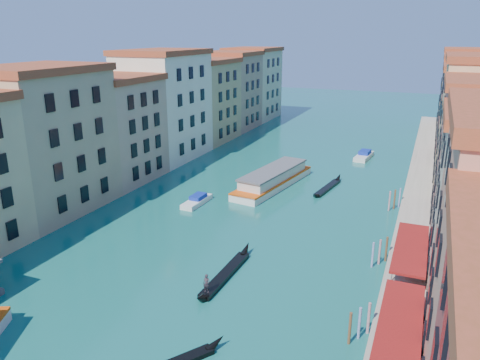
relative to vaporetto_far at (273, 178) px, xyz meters
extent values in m
cube|color=tan|center=(-25.93, -21.70, 8.16)|extent=(12.00, 17.00, 19.00)
cube|color=brown|center=(-25.93, -21.70, 18.16)|extent=(12.80, 17.40, 1.00)
cube|color=tan|center=(-25.93, -6.20, 6.91)|extent=(12.00, 14.00, 16.50)
cube|color=brown|center=(-25.93, -6.20, 15.66)|extent=(12.80, 14.40, 1.00)
cube|color=beige|center=(-25.93, 9.80, 8.66)|extent=(12.00, 18.00, 20.00)
cube|color=brown|center=(-25.93, 9.80, 19.16)|extent=(12.80, 18.40, 1.00)
cube|color=tan|center=(-25.93, 26.80, 7.41)|extent=(12.00, 16.00, 17.50)
cube|color=brown|center=(-25.93, 26.80, 16.66)|extent=(12.80, 16.40, 1.00)
cube|color=#A37A5F|center=(-25.93, 42.30, 7.91)|extent=(12.00, 15.00, 18.50)
cube|color=brown|center=(-25.93, 42.30, 17.66)|extent=(12.80, 15.40, 1.00)
cube|color=#C7B28A|center=(-25.93, 58.30, 8.16)|extent=(12.00, 17.00, 19.00)
cube|color=brown|center=(-25.93, 58.30, 18.16)|extent=(12.80, 17.40, 1.00)
cube|color=#A74F41|center=(30.07, 26.30, 7.41)|extent=(12.00, 15.00, 17.50)
cube|color=#E3AF8A|center=(30.07, 41.80, 7.91)|extent=(12.00, 16.00, 18.50)
cube|color=brown|center=(30.07, 41.80, 17.66)|extent=(12.80, 16.40, 1.00)
cube|color=#A27153|center=(30.07, 58.30, 8.41)|extent=(12.00, 17.00, 19.50)
cube|color=brown|center=(30.07, 58.30, 18.66)|extent=(12.80, 17.40, 1.00)
cube|color=gray|center=(22.07, 3.80, -0.84)|extent=(4.00, 140.00, 1.00)
cube|color=maroon|center=(22.27, -37.70, 1.66)|extent=(3.20, 15.30, 0.25)
cylinder|color=#5A5A5D|center=(20.87, -32.60, 0.16)|extent=(0.12, 0.12, 3.00)
cube|color=maroon|center=(22.27, -22.20, 1.66)|extent=(3.20, 12.60, 0.25)
cylinder|color=#5A5A5D|center=(20.87, -26.40, 0.16)|extent=(0.12, 0.12, 3.00)
cylinder|color=#5A5A5D|center=(20.87, -18.00, 0.16)|extent=(0.12, 0.12, 3.00)
cylinder|color=#533A1C|center=(18.57, -36.20, -0.04)|extent=(0.24, 0.24, 3.20)
cylinder|color=#533A1C|center=(19.17, -35.20, -0.04)|extent=(0.24, 0.24, 3.20)
cylinder|color=#533A1C|center=(19.77, -34.20, -0.04)|extent=(0.24, 0.24, 3.20)
cylinder|color=#533A1C|center=(18.57, -22.20, -0.04)|extent=(0.24, 0.24, 3.20)
cylinder|color=#533A1C|center=(19.17, -21.20, -0.04)|extent=(0.24, 0.24, 3.20)
cylinder|color=#533A1C|center=(19.77, -20.20, -0.04)|extent=(0.24, 0.24, 3.20)
cylinder|color=#533A1C|center=(18.57, -4.20, -0.04)|extent=(0.24, 0.24, 3.20)
cylinder|color=#533A1C|center=(19.17, -3.20, -0.04)|extent=(0.24, 0.24, 3.20)
cylinder|color=#533A1C|center=(19.77, -2.20, -0.04)|extent=(0.24, 0.24, 3.20)
cube|color=silver|center=(0.00, 0.00, -0.74)|extent=(7.65, 20.40, 1.20)
cube|color=silver|center=(0.00, 0.00, 0.56)|extent=(6.52, 16.38, 1.59)
cube|color=#5A5A5D|center=(0.00, 0.00, 1.51)|extent=(6.89, 16.92, 0.25)
cube|color=#E6510D|center=(0.00, 0.00, -0.19)|extent=(7.70, 20.41, 0.25)
cube|color=black|center=(4.88, -30.05, -1.09)|extent=(1.37, 9.92, 0.50)
cone|color=black|center=(4.96, -24.55, -0.67)|extent=(1.03, 2.23, 1.85)
cone|color=black|center=(4.79, -35.55, -0.78)|extent=(1.02, 1.85, 1.63)
imported|color=#31272E|center=(4.81, -34.23, 0.05)|extent=(0.70, 0.47, 1.90)
cone|color=black|center=(8.92, -40.88, -0.78)|extent=(1.73, 2.01, 1.56)
cube|color=black|center=(8.55, 1.92, -1.11)|extent=(2.49, 9.29, 0.46)
cone|color=black|center=(9.31, 6.99, -0.72)|extent=(1.22, 2.17, 1.72)
cone|color=black|center=(7.78, -3.14, -0.82)|extent=(1.17, 1.82, 1.52)
cube|color=white|center=(-7.76, -12.12, -0.98)|extent=(2.20, 6.33, 0.72)
cube|color=#132A9B|center=(-7.74, -11.68, -0.35)|extent=(1.71, 2.74, 0.63)
cube|color=silver|center=(11.09, 23.64, -0.91)|extent=(3.10, 7.61, 0.85)
cube|color=#132A9B|center=(11.15, 24.17, -0.17)|extent=(2.23, 3.36, 0.74)
camera|label=1|loc=(22.66, -69.20, 22.75)|focal=35.00mm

